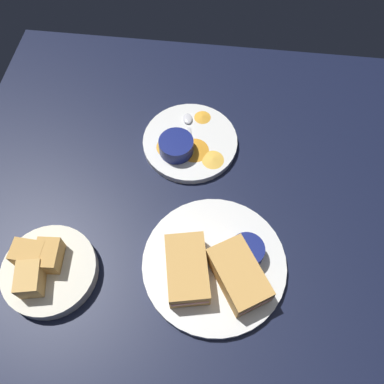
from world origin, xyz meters
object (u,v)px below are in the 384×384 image
spoon_by_gravy_ramekin (188,123)px  bread_basket_rear (47,269)px  sandwich_half_near (189,269)px  plate_sandwich_main (214,264)px  ramekin_dark_sauce (247,251)px  plate_chips_companion (190,142)px  spoon_by_dark_ramekin (218,257)px  ramekin_light_gravy (176,146)px  sandwich_half_far (239,275)px

spoon_by_gravy_ramekin → bread_basket_rear: size_ratio=0.54×
sandwich_half_near → plate_sandwich_main: bearing=-60.0°
sandwich_half_near → ramekin_dark_sauce: 11.86cm
plate_chips_companion → ramekin_dark_sauce: bearing=-152.0°
ramekin_dark_sauce → spoon_by_dark_ramekin: 5.71cm
sandwich_half_near → bread_basket_rear: 27.68cm
ramekin_light_gravy → plate_chips_companion: bearing=-39.8°
spoon_by_dark_ramekin → spoon_by_gravy_ramekin: 34.19cm
sandwich_half_near → ramekin_dark_sauce: bearing=-64.8°
sandwich_half_near → plate_chips_companion: size_ratio=0.65×
plate_chips_companion → spoon_by_gravy_ramekin: spoon_by_gravy_ramekin is taller
plate_sandwich_main → spoon_by_gravy_ramekin: 35.19cm
sandwich_half_far → ramekin_dark_sauce: bearing=-14.5°
ramekin_light_gravy → spoon_by_gravy_ramekin: ramekin_light_gravy is taller
plate_sandwich_main → plate_chips_companion: (29.24, 8.31, 0.00)cm
ramekin_light_gravy → bread_basket_rear: bread_basket_rear is taller
sandwich_half_near → plate_chips_companion: 32.33cm
plate_sandwich_main → sandwich_half_near: sandwich_half_near is taller
spoon_by_dark_ramekin → ramekin_light_gravy: bearing=25.4°
plate_sandwich_main → bread_basket_rear: (-5.34, 32.23, 1.62)cm
spoon_by_dark_ramekin → plate_chips_companion: spoon_by_dark_ramekin is taller
plate_sandwich_main → spoon_by_dark_ramekin: (1.21, -0.66, 1.16)cm
plate_sandwich_main → sandwich_half_near: bearing=120.0°
plate_sandwich_main → ramekin_light_gravy: size_ratio=3.63×
bread_basket_rear → sandwich_half_far: bearing=-85.9°
plate_chips_companion → spoon_by_gravy_ramekin: 4.91cm
spoon_by_dark_ramekin → sandwich_half_near: bearing=126.2°
plate_sandwich_main → ramekin_light_gravy: ramekin_light_gravy is taller
ramekin_dark_sauce → spoon_by_gravy_ramekin: ramekin_dark_sauce is taller
sandwich_half_near → bread_basket_rear: size_ratio=0.78×
spoon_by_gravy_ramekin → bread_basket_rear: bread_basket_rear is taller
sandwich_half_far → spoon_by_dark_ramekin: bearing=46.0°
spoon_by_gravy_ramekin → bread_basket_rear: (-39.25, 22.90, 0.45)cm
sandwich_half_near → ramekin_light_gravy: (28.63, 6.38, -0.48)cm
plate_sandwich_main → sandwich_half_near: (-2.73, 4.71, 3.20)cm
plate_chips_companion → sandwich_half_far: bearing=-157.8°
bread_basket_rear → ramekin_light_gravy: bearing=-34.1°
ramekin_dark_sauce → plate_chips_companion: ramekin_dark_sauce is taller
sandwich_half_near → spoon_by_gravy_ramekin: bearing=7.2°
sandwich_half_near → sandwich_half_far: (0.01, -9.43, 0.00)cm
ramekin_dark_sauce → spoon_by_gravy_ramekin: size_ratio=0.69×
ramekin_dark_sauce → plate_sandwich_main: bearing=111.0°
sandwich_half_near → spoon_by_gravy_ramekin: (36.63, 4.62, -2.04)cm
sandwich_half_far → spoon_by_dark_ramekin: size_ratio=1.51×
sandwich_half_near → spoon_by_dark_ramekin: bearing=-53.8°
spoon_by_dark_ramekin → ramekin_light_gravy: 27.40cm
ramekin_dark_sauce → spoon_by_gravy_ramekin: bearing=25.9°
plate_sandwich_main → ramekin_dark_sauce: (2.31, -6.02, 2.81)cm
spoon_by_dark_ramekin → sandwich_half_far: bearing=-134.0°
plate_chips_companion → bread_basket_rear: bearing=145.3°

